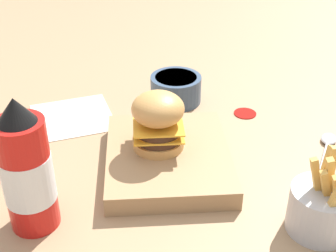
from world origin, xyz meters
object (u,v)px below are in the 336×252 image
burger (158,120)px  ketchup_bottle (27,172)px  serving_board (168,158)px  fries_basket (321,207)px  spoon (327,146)px  side_bowl (176,88)px

burger → ketchup_bottle: ketchup_bottle is taller
serving_board → burger: (-0.01, -0.02, 0.07)m
ketchup_bottle → fries_basket: ketchup_bottle is taller
spoon → side_bowl: bearing=79.3°
serving_board → burger: 0.07m
serving_board → ketchup_bottle: ketchup_bottle is taller
ketchup_bottle → spoon: ketchup_bottle is taller
ketchup_bottle → side_bowl: ketchup_bottle is taller
side_bowl → spoon: 0.35m
side_bowl → burger: bearing=-12.6°
side_bowl → spoon: (0.21, 0.27, -0.03)m
serving_board → ketchup_bottle: 0.26m
ketchup_bottle → fries_basket: 0.44m
serving_board → fries_basket: size_ratio=1.83×
burger → ketchup_bottle: bearing=-53.7°
serving_board → side_bowl: (-0.25, 0.04, 0.01)m
serving_board → side_bowl: bearing=171.8°
burger → spoon: (-0.02, 0.32, -0.08)m
burger → fries_basket: size_ratio=0.75×
burger → side_bowl: 0.25m
ketchup_bottle → spoon: 0.56m
burger → side_bowl: bearing=167.4°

